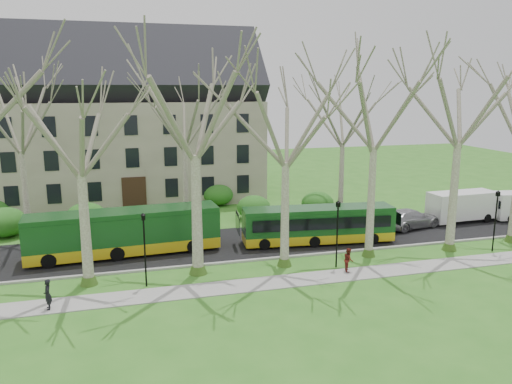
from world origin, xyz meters
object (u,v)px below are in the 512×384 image
bus_follow (318,224)px  van_a (462,207)px  sedan (410,218)px  pedestrian_a (48,294)px  bus_lead (125,232)px  pedestrian_b (348,260)px

bus_follow → van_a: 14.39m
sedan → pedestrian_a: size_ratio=3.34×
bus_lead → sedan: 22.70m
bus_lead → pedestrian_a: size_ratio=7.95×
bus_follow → pedestrian_a: 19.17m
pedestrian_b → sedan: bearing=-33.9°
pedestrian_b → van_a: bearing=-44.0°
pedestrian_a → pedestrian_b: (17.46, 0.90, -0.06)m
bus_follow → pedestrian_b: bus_follow is taller
sedan → van_a: van_a is taller
bus_lead → van_a: size_ratio=2.18×
bus_follow → van_a: bearing=15.4°
bus_follow → pedestrian_a: size_ratio=6.90×
van_a → pedestrian_b: van_a is taller
sedan → pedestrian_b: (-9.26, -7.73, -0.03)m
bus_lead → pedestrian_a: bearing=-120.6°
pedestrian_a → pedestrian_b: bearing=85.3°
van_a → bus_follow: bearing=-173.1°
van_a → pedestrian_a: 33.38m
van_a → pedestrian_a: (-32.07, -9.26, -0.48)m
bus_lead → pedestrian_a: 8.95m
pedestrian_b → pedestrian_a: bearing=109.1°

